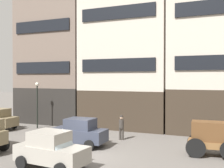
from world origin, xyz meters
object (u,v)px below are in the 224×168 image
object	(u,v)px
sedan_light	(51,150)
cargo_wagon	(213,136)
pedestrian_officer	(121,126)
sedan_dark	(79,132)
streetlamp_curbside	(37,98)

from	to	relation	value
sedan_light	cargo_wagon	bearing A→B (deg)	36.02
sedan_light	pedestrian_officer	bearing A→B (deg)	82.34
sedan_dark	cargo_wagon	bearing A→B (deg)	6.04
streetlamp_curbside	cargo_wagon	bearing A→B (deg)	-12.67
sedan_light	streetlamp_curbside	world-z (taller)	streetlamp_curbside
sedan_light	pedestrian_officer	xyz separation A→B (m)	(0.98, 7.25, 0.07)
sedan_dark	pedestrian_officer	size ratio (longest dim) A/B	2.08
cargo_wagon	sedan_light	size ratio (longest dim) A/B	0.78
cargo_wagon	pedestrian_officer	world-z (taller)	cargo_wagon
cargo_wagon	sedan_light	bearing A→B (deg)	-143.98
cargo_wagon	pedestrian_officer	bearing A→B (deg)	163.38
sedan_light	streetlamp_curbside	distance (m)	11.76
cargo_wagon	pedestrian_officer	distance (m)	6.66
sedan_dark	streetlamp_curbside	size ratio (longest dim) A/B	0.91
pedestrian_officer	streetlamp_curbside	bearing A→B (deg)	170.32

